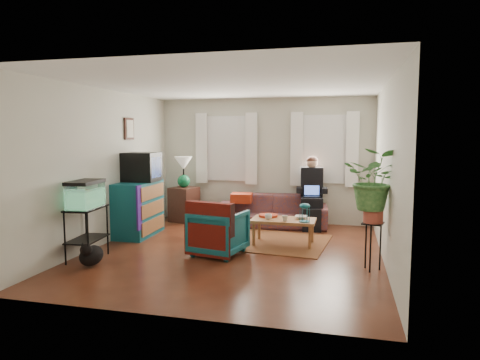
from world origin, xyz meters
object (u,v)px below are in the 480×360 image
(sofa, at_px, (272,205))
(side_table, at_px, (184,204))
(coffee_table, at_px, (283,232))
(dresser, at_px, (139,209))
(armchair, at_px, (219,230))
(aquarium_stand, at_px, (87,234))
(plant_stand, at_px, (372,247))

(sofa, xyz_separation_m, side_table, (-1.91, 0.04, -0.06))
(sofa, height_order, coffee_table, sofa)
(dresser, relative_size, coffee_table, 1.04)
(side_table, distance_m, armchair, 2.70)
(aquarium_stand, relative_size, armchair, 1.03)
(dresser, xyz_separation_m, plant_stand, (4.05, -1.13, -0.16))
(sofa, relative_size, aquarium_stand, 2.78)
(coffee_table, distance_m, plant_stand, 1.74)
(coffee_table, xyz_separation_m, plant_stand, (1.36, -1.07, 0.11))
(side_table, bearing_deg, aquarium_stand, -96.64)
(aquarium_stand, bearing_deg, sofa, 46.61)
(sofa, xyz_separation_m, aquarium_stand, (-2.26, -2.96, -0.03))
(sofa, distance_m, armchair, 2.28)
(side_table, bearing_deg, sofa, -1.22)
(side_table, relative_size, aquarium_stand, 0.93)
(plant_stand, bearing_deg, sofa, 125.77)
(armchair, bearing_deg, dresser, -13.88)
(coffee_table, bearing_deg, armchair, -137.02)
(armchair, bearing_deg, plant_stand, -174.60)
(coffee_table, bearing_deg, aquarium_stand, -149.71)
(side_table, distance_m, plant_stand, 4.49)
(aquarium_stand, height_order, armchair, aquarium_stand)
(side_table, height_order, coffee_table, side_table)
(side_table, bearing_deg, armchair, -57.36)
(aquarium_stand, xyz_separation_m, coffee_table, (2.69, 1.55, -0.17))
(sofa, height_order, armchair, sofa)
(dresser, distance_m, armchair, 2.00)
(armchair, bearing_deg, coffee_table, -125.45)
(armchair, bearing_deg, sofa, -89.57)
(sofa, height_order, side_table, sofa)
(sofa, relative_size, dresser, 1.97)
(side_table, xyz_separation_m, coffee_table, (2.34, -1.46, -0.14))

